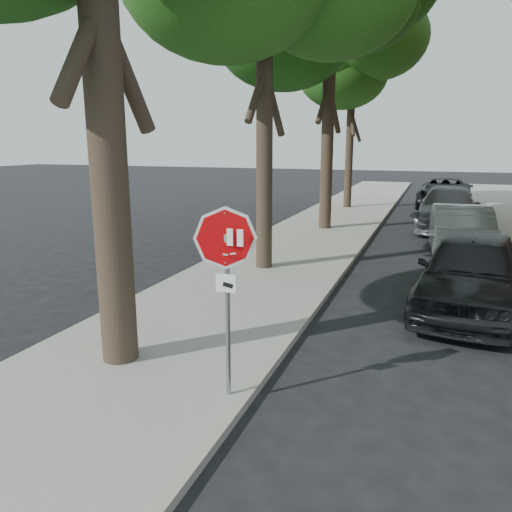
{
  "coord_description": "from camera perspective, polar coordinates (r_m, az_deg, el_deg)",
  "views": [
    {
      "loc": [
        1.8,
        -5.78,
        3.52
      ],
      "look_at": [
        -0.39,
        0.24,
        2.05
      ],
      "focal_mm": 35.0,
      "sensor_mm": 36.0,
      "label": 1
    }
  ],
  "objects": [
    {
      "name": "ground",
      "position": [
        7.0,
        2.41,
        -17.26
      ],
      "size": [
        120.0,
        120.0,
        0.0
      ],
      "primitive_type": "plane",
      "color": "black",
      "rests_on": "ground"
    },
    {
      "name": "sidewalk_left",
      "position": [
        18.62,
        6.24,
        2.12
      ],
      "size": [
        4.0,
        55.0,
        0.12
      ],
      "primitive_type": "cube",
      "color": "gray",
      "rests_on": "ground"
    },
    {
      "name": "curb_left",
      "position": [
        18.25,
        12.5,
        1.69
      ],
      "size": [
        0.12,
        55.0,
        0.13
      ],
      "primitive_type": "cube",
      "color": "#9E9384",
      "rests_on": "ground"
    },
    {
      "name": "curb_right",
      "position": [
        18.24,
        26.31,
        0.64
      ],
      "size": [
        0.12,
        55.0,
        0.13
      ],
      "primitive_type": "cube",
      "color": "#9E9384",
      "rests_on": "ground"
    },
    {
      "name": "stop_sign",
      "position": [
        6.47,
        -3.41,
        -1.15
      ],
      "size": [
        0.76,
        0.34,
        2.61
      ],
      "color": "gray",
      "rests_on": "sidewalk_left"
    },
    {
      "name": "tree_mid_b",
      "position": [
        20.84,
        8.59,
        25.18
      ],
      "size": [
        5.88,
        5.46,
        10.36
      ],
      "color": "black",
      "rests_on": "sidewalk_left"
    },
    {
      "name": "tree_far",
      "position": [
        27.52,
        10.99,
        20.39
      ],
      "size": [
        5.29,
        4.91,
        9.33
      ],
      "color": "black",
      "rests_on": "sidewalk_left"
    },
    {
      "name": "car_a",
      "position": [
        11.43,
        23.38,
        -1.69
      ],
      "size": [
        2.62,
        5.19,
        1.7
      ],
      "primitive_type": "imported",
      "rotation": [
        0.0,
        0.0,
        -0.13
      ],
      "color": "black",
      "rests_on": "ground"
    },
    {
      "name": "car_b",
      "position": [
        16.54,
        22.44,
        2.46
      ],
      "size": [
        1.99,
        4.95,
        1.6
      ],
      "primitive_type": "imported",
      "rotation": [
        0.0,
        0.0,
        0.06
      ],
      "color": "gray",
      "rests_on": "ground"
    },
    {
      "name": "car_c",
      "position": [
        22.11,
        21.05,
        5.1
      ],
      "size": [
        2.48,
        5.87,
        1.69
      ],
      "primitive_type": "imported",
      "rotation": [
        0.0,
        0.0,
        -0.02
      ],
      "color": "#55555A",
      "rests_on": "ground"
    },
    {
      "name": "car_d",
      "position": [
        29.21,
        20.75,
        6.74
      ],
      "size": [
        2.89,
        5.89,
        1.61
      ],
      "primitive_type": "imported",
      "rotation": [
        0.0,
        0.0,
        -0.04
      ],
      "color": "black",
      "rests_on": "ground"
    }
  ]
}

